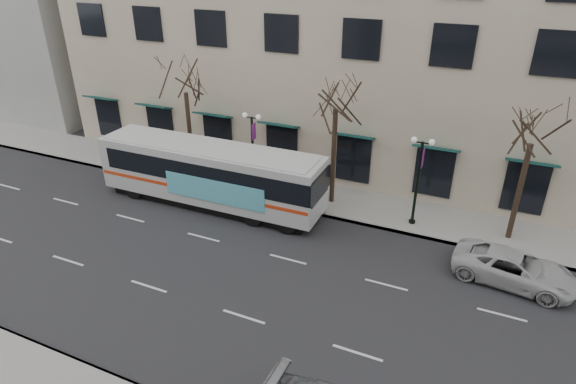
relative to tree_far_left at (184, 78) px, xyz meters
The scene contains 9 objects.
ground 14.91m from the tree_far_left, 41.35° to the right, with size 160.00×160.00×0.00m, color black.
sidewalk_far 16.40m from the tree_far_left, ahead, with size 80.00×4.00×0.15m, color gray.
tree_far_left is the anchor object (origin of this frame).
tree_far_mid 10.00m from the tree_far_left, ahead, with size 3.60×3.60×8.55m.
tree_far_right 20.00m from the tree_far_left, ahead, with size 3.60×3.60×8.06m.
lamp_post_left 6.29m from the tree_far_left, ahead, with size 1.22×0.45×5.21m.
lamp_post_right 15.48m from the tree_far_left, ahead, with size 1.22×0.45×5.21m.
city_bus 6.55m from the tree_far_left, 40.66° to the right, with size 13.87×3.17×3.75m.
white_pickup 21.49m from the tree_far_left, 10.75° to the right, with size 2.51×5.44×1.51m, color #BCBCBC.
Camera 1 is at (8.13, -15.89, 14.02)m, focal length 30.00 mm.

